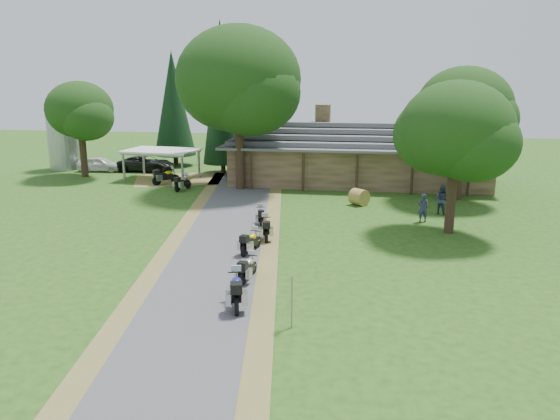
# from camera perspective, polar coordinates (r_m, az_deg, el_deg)

# --- Properties ---
(ground) EXTENTS (120.00, 120.00, 0.00)m
(ground) POSITION_cam_1_polar(r_m,az_deg,el_deg) (23.33, -7.97, -7.69)
(ground) COLOR #264914
(ground) RESTS_ON ground
(driveway) EXTENTS (51.95, 51.95, 0.00)m
(driveway) POSITION_cam_1_polar(r_m,az_deg,el_deg) (27.07, -6.58, -4.57)
(driveway) COLOR #404042
(driveway) RESTS_ON ground
(lodge) EXTENTS (21.40, 9.40, 4.90)m
(lodge) POSITION_cam_1_polar(r_m,az_deg,el_deg) (45.15, 8.17, 6.01)
(lodge) COLOR brown
(lodge) RESTS_ON ground
(silo) EXTENTS (3.27, 3.27, 5.90)m
(silo) POSITION_cam_1_polar(r_m,az_deg,el_deg) (54.72, -21.64, 7.07)
(silo) COLOR gray
(silo) RESTS_ON ground
(carport) EXTENTS (6.21, 4.49, 2.52)m
(carport) POSITION_cam_1_polar(r_m,az_deg,el_deg) (46.88, -12.23, 4.66)
(carport) COLOR white
(carport) RESTS_ON ground
(car_white_sedan) EXTENTS (2.51, 5.22, 1.69)m
(car_white_sedan) POSITION_cam_1_polar(r_m,az_deg,el_deg) (52.47, -18.30, 4.77)
(car_white_sedan) COLOR silver
(car_white_sedan) RESTS_ON ground
(car_dark_suv) EXTENTS (2.46, 5.56, 2.11)m
(car_dark_suv) POSITION_cam_1_polar(r_m,az_deg,el_deg) (51.38, -13.82, 5.12)
(car_dark_suv) COLOR black
(car_dark_suv) RESTS_ON ground
(motorcycle_row_a) EXTENTS (1.12, 2.16, 1.41)m
(motorcycle_row_a) POSITION_cam_1_polar(r_m,az_deg,el_deg) (20.85, -4.57, -8.19)
(motorcycle_row_a) COLOR #222595
(motorcycle_row_a) RESTS_ON ground
(motorcycle_row_b) EXTENTS (0.78, 1.77, 1.17)m
(motorcycle_row_b) POSITION_cam_1_polar(r_m,az_deg,el_deg) (23.42, -3.37, -5.96)
(motorcycle_row_b) COLOR #A9ACB1
(motorcycle_row_b) RESTS_ON ground
(motorcycle_row_c) EXTENTS (1.00, 1.86, 1.21)m
(motorcycle_row_c) POSITION_cam_1_polar(r_m,az_deg,el_deg) (26.92, -3.07, -3.24)
(motorcycle_row_c) COLOR yellow
(motorcycle_row_c) RESTS_ON ground
(motorcycle_row_d) EXTENTS (1.03, 1.95, 1.27)m
(motorcycle_row_d) POSITION_cam_1_polar(r_m,az_deg,el_deg) (29.20, -1.52, -1.79)
(motorcycle_row_d) COLOR red
(motorcycle_row_d) RESTS_ON ground
(motorcycle_row_e) EXTENTS (0.91, 1.76, 1.15)m
(motorcycle_row_e) POSITION_cam_1_polar(r_m,az_deg,el_deg) (31.95, -2.03, -0.53)
(motorcycle_row_e) COLOR black
(motorcycle_row_e) RESTS_ON ground
(motorcycle_carport_a) EXTENTS (1.92, 1.97, 1.42)m
(motorcycle_carport_a) POSITION_cam_1_polar(r_m,az_deg,el_deg) (44.81, -11.84, 3.54)
(motorcycle_carport_a) COLOR #DACC0A
(motorcycle_carport_a) RESTS_ON ground
(motorcycle_carport_b) EXTENTS (1.05, 1.92, 1.25)m
(motorcycle_carport_b) POSITION_cam_1_polar(r_m,az_deg,el_deg) (42.31, -10.13, 2.90)
(motorcycle_carport_b) COLOR gray
(motorcycle_carport_b) RESTS_ON ground
(person_a) EXTENTS (0.66, 0.54, 2.02)m
(person_a) POSITION_cam_1_polar(r_m,az_deg,el_deg) (33.53, 14.73, 0.47)
(person_a) COLOR #2F3355
(person_a) RESTS_ON ground
(person_b) EXTENTS (0.77, 0.73, 2.20)m
(person_b) POSITION_cam_1_polar(r_m,az_deg,el_deg) (35.74, 16.54, 1.31)
(person_b) COLOR #2F3355
(person_b) RESTS_ON ground
(hay_bale) EXTENTS (1.49, 1.50, 1.10)m
(hay_bale) POSITION_cam_1_polar(r_m,az_deg,el_deg) (37.18, 8.27, 1.35)
(hay_bale) COLOR olive
(hay_bale) RESTS_ON ground
(sign_post) EXTENTS (0.35, 0.06, 1.92)m
(sign_post) POSITION_cam_1_polar(r_m,az_deg,el_deg) (19.00, 1.23, -9.57)
(sign_post) COLOR gray
(sign_post) RESTS_ON ground
(oak_lodge_left) EXTENTS (9.27, 9.27, 13.33)m
(oak_lodge_left) POSITION_cam_1_polar(r_m,az_deg,el_deg) (41.43, -4.31, 11.27)
(oak_lodge_left) COLOR #17330F
(oak_lodge_left) RESTS_ON ground
(oak_lodge_right) EXTENTS (6.45, 6.45, 10.39)m
(oak_lodge_right) POSITION_cam_1_polar(r_m,az_deg,el_deg) (39.71, 18.55, 8.36)
(oak_lodge_right) COLOR #17330F
(oak_lodge_right) RESTS_ON ground
(oak_driveway) EXTENTS (6.08, 6.08, 9.27)m
(oak_driveway) POSITION_cam_1_polar(r_m,az_deg,el_deg) (30.93, 17.79, 6.00)
(oak_driveway) COLOR #17330F
(oak_driveway) RESTS_ON ground
(oak_silo) EXTENTS (5.58, 5.58, 9.26)m
(oak_silo) POSITION_cam_1_polar(r_m,az_deg,el_deg) (49.67, -20.10, 8.56)
(oak_silo) COLOR #17330F
(oak_silo) RESTS_ON ground
(cedar_near) EXTENTS (3.51, 3.51, 13.21)m
(cedar_near) POSITION_cam_1_polar(r_m,az_deg,el_deg) (48.67, -6.13, 11.55)
(cedar_near) COLOR black
(cedar_near) RESTS_ON ground
(cedar_far) EXTENTS (3.96, 3.96, 10.83)m
(cedar_far) POSITION_cam_1_polar(r_m,az_deg,el_deg) (53.67, -11.06, 10.31)
(cedar_far) COLOR black
(cedar_far) RESTS_ON ground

